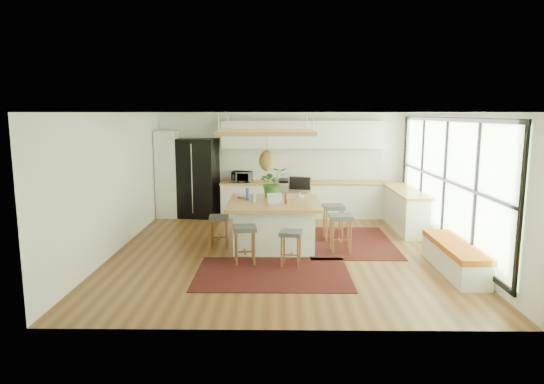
{
  "coord_description": "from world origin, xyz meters",
  "views": [
    {
      "loc": [
        -0.08,
        -9.14,
        2.68
      ],
      "look_at": [
        -0.2,
        0.5,
        1.1
      ],
      "focal_mm": 31.57,
      "sensor_mm": 36.0,
      "label": 1
    }
  ],
  "objects_px": {
    "monitor": "(300,185)",
    "laptop": "(276,198)",
    "stool_right_back": "(333,223)",
    "fridge": "(197,182)",
    "stool_right_front": "(340,234)",
    "island": "(274,224)",
    "stool_near_left": "(245,244)",
    "microwave": "(242,175)",
    "stool_left_side": "(219,230)",
    "island_plant": "(273,186)",
    "stool_near_right": "(291,246)"
  },
  "relations": [
    {
      "from": "fridge",
      "to": "island",
      "type": "xyz_separation_m",
      "value": [
        2.04,
        -2.82,
        -0.46
      ]
    },
    {
      "from": "stool_right_back",
      "to": "laptop",
      "type": "height_order",
      "value": "laptop"
    },
    {
      "from": "stool_near_right",
      "to": "monitor",
      "type": "relative_size",
      "value": 1.28
    },
    {
      "from": "stool_near_right",
      "to": "microwave",
      "type": "height_order",
      "value": "microwave"
    },
    {
      "from": "stool_right_back",
      "to": "fridge",
      "type": "bearing_deg",
      "value": 145.34
    },
    {
      "from": "laptop",
      "to": "island_plant",
      "type": "distance_m",
      "value": 0.81
    },
    {
      "from": "microwave",
      "to": "stool_near_left",
      "type": "bearing_deg",
      "value": -76.48
    },
    {
      "from": "microwave",
      "to": "stool_right_front",
      "type": "bearing_deg",
      "value": -47.42
    },
    {
      "from": "stool_near_right",
      "to": "stool_right_front",
      "type": "distance_m",
      "value": 1.33
    },
    {
      "from": "island",
      "to": "fridge",
      "type": "bearing_deg",
      "value": 125.78
    },
    {
      "from": "fridge",
      "to": "stool_near_right",
      "type": "distance_m",
      "value": 4.79
    },
    {
      "from": "fridge",
      "to": "stool_right_front",
      "type": "height_order",
      "value": "fridge"
    },
    {
      "from": "fridge",
      "to": "laptop",
      "type": "xyz_separation_m",
      "value": [
        2.07,
        -3.17,
        0.12
      ]
    },
    {
      "from": "stool_near_left",
      "to": "stool_near_right",
      "type": "distance_m",
      "value": 0.84
    },
    {
      "from": "microwave",
      "to": "island_plant",
      "type": "xyz_separation_m",
      "value": [
        0.82,
        -2.33,
        0.09
      ]
    },
    {
      "from": "stool_near_left",
      "to": "stool_near_right",
      "type": "bearing_deg",
      "value": -9.36
    },
    {
      "from": "stool_right_front",
      "to": "island_plant",
      "type": "xyz_separation_m",
      "value": [
        -1.33,
        0.88,
        0.83
      ]
    },
    {
      "from": "stool_right_front",
      "to": "island_plant",
      "type": "height_order",
      "value": "island_plant"
    },
    {
      "from": "fridge",
      "to": "stool_near_right",
      "type": "height_order",
      "value": "fridge"
    },
    {
      "from": "monitor",
      "to": "island_plant",
      "type": "distance_m",
      "value": 0.57
    },
    {
      "from": "fridge",
      "to": "stool_near_right",
      "type": "xyz_separation_m",
      "value": [
        2.34,
        -4.14,
        -0.57
      ]
    },
    {
      "from": "island",
      "to": "laptop",
      "type": "xyz_separation_m",
      "value": [
        0.03,
        -0.34,
        0.58
      ]
    },
    {
      "from": "stool_left_side",
      "to": "island",
      "type": "bearing_deg",
      "value": 5.98
    },
    {
      "from": "stool_near_left",
      "to": "fridge",
      "type": "bearing_deg",
      "value": 110.72
    },
    {
      "from": "laptop",
      "to": "stool_right_back",
      "type": "bearing_deg",
      "value": 24.89
    },
    {
      "from": "island",
      "to": "island_plant",
      "type": "distance_m",
      "value": 0.85
    },
    {
      "from": "stool_right_front",
      "to": "laptop",
      "type": "relative_size",
      "value": 2.32
    },
    {
      "from": "island",
      "to": "monitor",
      "type": "height_order",
      "value": "monitor"
    },
    {
      "from": "stool_right_back",
      "to": "island_plant",
      "type": "height_order",
      "value": "island_plant"
    },
    {
      "from": "fridge",
      "to": "laptop",
      "type": "height_order",
      "value": "fridge"
    },
    {
      "from": "stool_near_left",
      "to": "island_plant",
      "type": "bearing_deg",
      "value": 73.38
    },
    {
      "from": "island",
      "to": "laptop",
      "type": "distance_m",
      "value": 0.68
    },
    {
      "from": "fridge",
      "to": "stool_left_side",
      "type": "distance_m",
      "value": 3.13
    },
    {
      "from": "stool_right_front",
      "to": "island_plant",
      "type": "distance_m",
      "value": 1.8
    },
    {
      "from": "stool_right_front",
      "to": "stool_near_right",
      "type": "bearing_deg",
      "value": -138.2
    },
    {
      "from": "stool_left_side",
      "to": "monitor",
      "type": "height_order",
      "value": "monitor"
    },
    {
      "from": "fridge",
      "to": "stool_right_front",
      "type": "relative_size",
      "value": 2.75
    },
    {
      "from": "island",
      "to": "monitor",
      "type": "xyz_separation_m",
      "value": [
        0.53,
        0.45,
        0.72
      ]
    },
    {
      "from": "monitor",
      "to": "laptop",
      "type": "bearing_deg",
      "value": -107.58
    },
    {
      "from": "stool_right_back",
      "to": "stool_near_left",
      "type": "bearing_deg",
      "value": -136.11
    },
    {
      "from": "fridge",
      "to": "island_plant",
      "type": "bearing_deg",
      "value": -41.12
    },
    {
      "from": "stool_near_right",
      "to": "stool_left_side",
      "type": "xyz_separation_m",
      "value": [
        -1.42,
        1.2,
        0.0
      ]
    },
    {
      "from": "monitor",
      "to": "stool_right_front",
      "type": "bearing_deg",
      "value": -34.22
    },
    {
      "from": "stool_right_front",
      "to": "stool_left_side",
      "type": "bearing_deg",
      "value": 172.7
    },
    {
      "from": "laptop",
      "to": "island_plant",
      "type": "relative_size",
      "value": 0.5
    },
    {
      "from": "laptop",
      "to": "fridge",
      "type": "bearing_deg",
      "value": 112.31
    },
    {
      "from": "island",
      "to": "stool_right_back",
      "type": "xyz_separation_m",
      "value": [
        1.26,
        0.54,
        -0.11
      ]
    },
    {
      "from": "stool_near_left",
      "to": "laptop",
      "type": "bearing_deg",
      "value": 56.32
    },
    {
      "from": "stool_right_front",
      "to": "laptop",
      "type": "xyz_separation_m",
      "value": [
        -1.26,
        0.08,
        0.7
      ]
    },
    {
      "from": "stool_right_front",
      "to": "monitor",
      "type": "distance_m",
      "value": 1.43
    }
  ]
}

